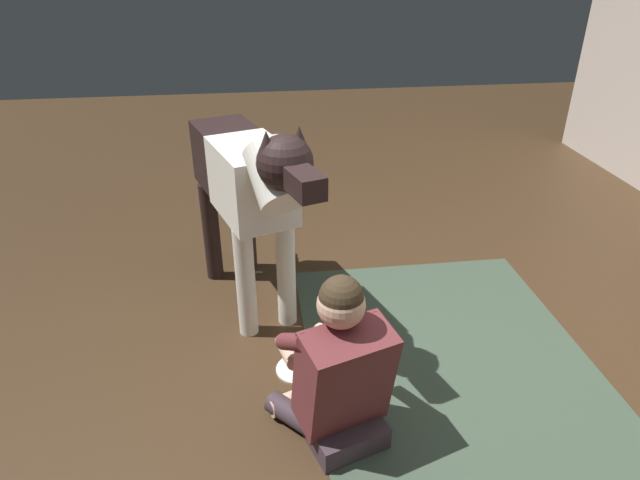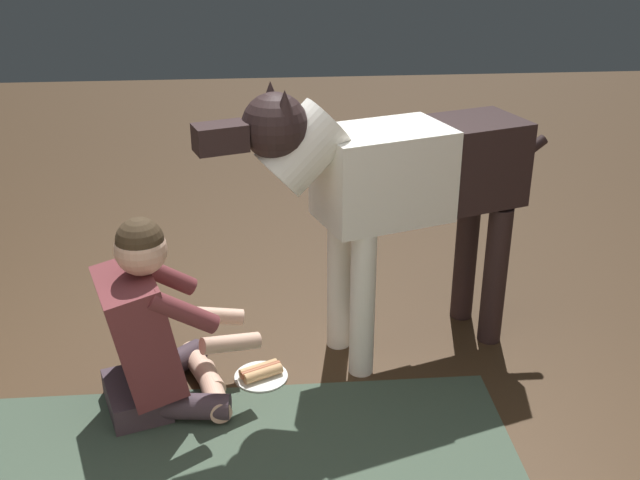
{
  "view_description": "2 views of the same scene",
  "coord_description": "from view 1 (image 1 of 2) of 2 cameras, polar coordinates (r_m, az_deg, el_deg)",
  "views": [
    {
      "loc": [
        2.18,
        -0.71,
        2.08
      ],
      "look_at": [
        -0.27,
        -0.38,
        0.74
      ],
      "focal_mm": 31.09,
      "sensor_mm": 36.0,
      "label": 1
    },
    {
      "loc": [
        -0.18,
        2.44,
        2.04
      ],
      "look_at": [
        -0.45,
        -0.79,
        0.56
      ],
      "focal_mm": 43.42,
      "sensor_mm": 36.0,
      "label": 2
    }
  ],
  "objects": [
    {
      "name": "ground_plane",
      "position": [
        3.1,
        7.88,
        -14.15
      ],
      "size": [
        13.21,
        13.21,
        0.0
      ],
      "primitive_type": "plane",
      "color": "#412C1A"
    },
    {
      "name": "area_rug",
      "position": [
        3.19,
        14.0,
        -13.38
      ],
      "size": [
        2.34,
        1.57,
        0.01
      ],
      "primitive_type": "cube",
      "color": "#3E4E3E",
      "rests_on": "ground"
    },
    {
      "name": "person_sitting_on_floor",
      "position": [
        2.58,
        1.94,
        -13.46
      ],
      "size": [
        0.72,
        0.6,
        0.87
      ],
      "color": "#41323A",
      "rests_on": "ground"
    },
    {
      "name": "large_dog",
      "position": [
        3.21,
        -7.36,
        5.76
      ],
      "size": [
        1.63,
        0.69,
        1.34
      ],
      "color": "white",
      "rests_on": "ground"
    },
    {
      "name": "hot_dog_on_plate",
      "position": [
        3.12,
        -2.27,
        -12.85
      ],
      "size": [
        0.24,
        0.24,
        0.06
      ],
      "color": "white",
      "rests_on": "ground"
    }
  ]
}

